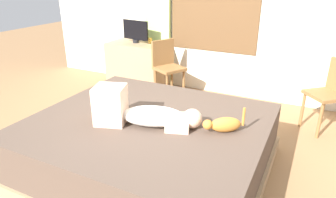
# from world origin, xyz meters

# --- Properties ---
(ground_plane) EXTENTS (16.00, 16.00, 0.00)m
(ground_plane) POSITION_xyz_m (0.00, 0.00, 0.00)
(ground_plane) COLOR olive
(bed) EXTENTS (2.13, 1.90, 0.53)m
(bed) POSITION_xyz_m (0.03, 0.16, 0.26)
(bed) COLOR #997A56
(bed) RESTS_ON ground
(person_lying) EXTENTS (0.93, 0.51, 0.34)m
(person_lying) POSITION_xyz_m (0.03, 0.06, 0.64)
(person_lying) COLOR silver
(person_lying) RESTS_ON bed
(cat) EXTENTS (0.31, 0.25, 0.21)m
(cat) POSITION_xyz_m (0.71, 0.24, 0.60)
(cat) COLOR #C67A2D
(cat) RESTS_ON bed
(desk) EXTENTS (0.90, 0.56, 0.74)m
(desk) POSITION_xyz_m (-1.30, 2.11, 0.37)
(desk) COLOR #997A56
(desk) RESTS_ON ground
(tv_monitor) EXTENTS (0.48, 0.10, 0.35)m
(tv_monitor) POSITION_xyz_m (-1.32, 2.11, 0.92)
(tv_monitor) COLOR black
(tv_monitor) RESTS_ON desk
(cup) EXTENTS (0.06, 0.06, 0.08)m
(cup) POSITION_xyz_m (-1.09, 2.18, 0.78)
(cup) COLOR gold
(cup) RESTS_ON desk
(chair_by_desk) EXTENTS (0.51, 0.51, 0.86)m
(chair_by_desk) POSITION_xyz_m (-0.68, 1.93, 0.51)
(chair_by_desk) COLOR brown
(chair_by_desk) RESTS_ON ground
(chair_spare) EXTENTS (0.54, 0.54, 0.86)m
(chair_spare) POSITION_xyz_m (1.53, 1.81, 0.51)
(chair_spare) COLOR brown
(chair_spare) RESTS_ON ground
(curtain_left) EXTENTS (0.44, 0.06, 2.70)m
(curtain_left) POSITION_xyz_m (-1.07, 2.39, 1.35)
(curtain_left) COLOR #ADCC75
(curtain_left) RESTS_ON ground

